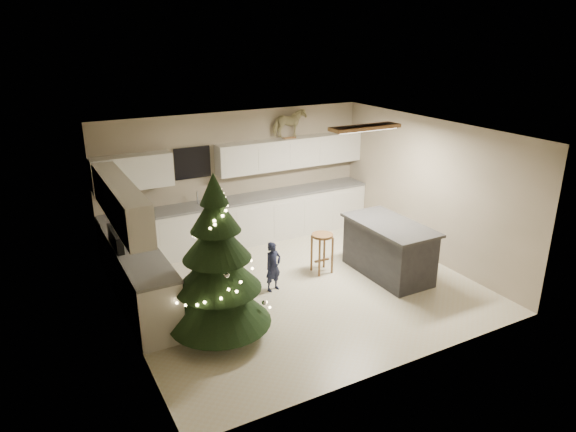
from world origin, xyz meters
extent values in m
plane|color=beige|center=(0.00, 0.00, 0.00)|extent=(5.50, 5.50, 0.00)
cube|color=tan|center=(0.00, 2.50, 1.30)|extent=(5.50, 0.02, 2.60)
cube|color=tan|center=(0.00, -2.50, 1.30)|extent=(5.50, 0.02, 2.60)
cube|color=tan|center=(-2.75, 0.00, 1.30)|extent=(0.02, 5.00, 2.60)
cube|color=tan|center=(2.75, 0.00, 1.30)|extent=(0.02, 5.00, 2.60)
cube|color=silver|center=(0.00, 0.00, 2.60)|extent=(5.50, 5.00, 0.02)
cube|color=brown|center=(1.30, 0.10, 2.55)|extent=(1.25, 0.32, 0.06)
cube|color=white|center=(1.30, 0.10, 2.52)|extent=(1.15, 0.24, 0.02)
cube|color=silver|center=(0.00, 2.20, 0.45)|extent=(5.48, 0.60, 0.90)
cube|color=silver|center=(-2.45, 0.60, 0.45)|extent=(0.60, 2.60, 0.90)
cube|color=slate|center=(0.00, 2.19, 0.92)|extent=(5.48, 0.62, 0.04)
cube|color=slate|center=(-2.44, 0.60, 0.92)|extent=(0.62, 2.60, 0.04)
cube|color=silver|center=(-2.05, 2.33, 1.70)|extent=(1.40, 0.35, 0.60)
cube|color=silver|center=(1.15, 2.33, 1.70)|extent=(3.20, 0.35, 0.60)
cube|color=silver|center=(-2.58, 0.72, 1.70)|extent=(0.35, 2.60, 0.60)
cube|color=black|center=(-0.90, 2.47, 1.70)|extent=(0.70, 0.04, 0.60)
cube|color=#99999E|center=(-0.90, 2.20, 0.90)|extent=(0.55, 0.40, 0.06)
cylinder|color=#99999E|center=(-0.90, 2.30, 1.06)|extent=(0.03, 0.03, 0.24)
cube|color=black|center=(-2.43, 0.90, 0.45)|extent=(0.64, 0.75, 0.90)
cube|color=black|center=(-2.68, 0.90, 1.05)|extent=(0.10, 0.75, 0.30)
cube|color=black|center=(1.62, -0.32, 0.45)|extent=(0.80, 1.60, 0.90)
cube|color=black|center=(1.62, -0.32, 0.93)|extent=(0.90, 1.70, 0.05)
cylinder|color=brown|center=(0.65, 0.30, 0.69)|extent=(0.37, 0.37, 0.04)
cylinder|color=brown|center=(0.52, 0.17, 0.34)|extent=(0.04, 0.04, 0.67)
cylinder|color=brown|center=(0.79, 0.17, 0.34)|extent=(0.04, 0.04, 0.67)
cylinder|color=brown|center=(0.52, 0.44, 0.34)|extent=(0.04, 0.04, 0.67)
cylinder|color=brown|center=(0.79, 0.44, 0.34)|extent=(0.04, 0.04, 0.67)
cube|color=brown|center=(0.65, 0.30, 0.22)|extent=(0.29, 0.03, 0.03)
cylinder|color=#3F2816|center=(-1.66, -0.73, 0.16)|extent=(0.13, 0.13, 0.31)
cone|color=black|center=(-1.66, -0.73, 0.58)|extent=(1.43, 1.43, 0.73)
cone|color=black|center=(-1.66, -0.73, 1.05)|extent=(1.18, 1.18, 0.63)
cone|color=black|center=(-1.66, -0.73, 1.47)|extent=(0.92, 0.92, 0.58)
cone|color=black|center=(-1.66, -0.73, 1.84)|extent=(0.67, 0.67, 0.52)
cone|color=black|center=(-1.66, -0.73, 2.15)|extent=(0.38, 0.38, 0.42)
sphere|color=#FFD88C|center=(-0.92, -0.73, 0.26)|extent=(0.04, 0.04, 0.04)
sphere|color=#FFD88C|center=(-0.97, -0.50, 0.31)|extent=(0.04, 0.04, 0.04)
sphere|color=#FFD88C|center=(-1.10, -0.30, 0.36)|extent=(0.04, 0.04, 0.04)
sphere|color=#FFD88C|center=(-1.27, -0.15, 0.40)|extent=(0.04, 0.04, 0.04)
sphere|color=#FFD88C|center=(-1.48, -0.07, 0.45)|extent=(0.04, 0.04, 0.04)
sphere|color=#FFD88C|center=(-1.70, -0.07, 0.49)|extent=(0.04, 0.04, 0.04)
sphere|color=#FFD88C|center=(-1.91, -0.13, 0.54)|extent=(0.04, 0.04, 0.04)
sphere|color=#FFD88C|center=(-2.07, -0.25, 0.59)|extent=(0.04, 0.04, 0.04)
sphere|color=#FFD88C|center=(-2.19, -0.42, 0.63)|extent=(0.04, 0.04, 0.04)
sphere|color=#FFD88C|center=(-2.25, -0.61, 0.68)|extent=(0.04, 0.04, 0.04)
sphere|color=#FFD88C|center=(-2.24, -0.80, 0.73)|extent=(0.04, 0.04, 0.04)
sphere|color=#FFD88C|center=(-2.18, -0.97, 0.77)|extent=(0.04, 0.04, 0.04)
sphere|color=#FFD88C|center=(-2.06, -1.11, 0.82)|extent=(0.04, 0.04, 0.04)
sphere|color=#FFD88C|center=(-1.91, -1.21, 0.87)|extent=(0.04, 0.04, 0.04)
sphere|color=#FFD88C|center=(-1.74, -1.24, 0.91)|extent=(0.04, 0.04, 0.04)
sphere|color=#FFD88C|center=(-1.58, -1.23, 0.96)|extent=(0.04, 0.04, 0.04)
sphere|color=#FFD88C|center=(-1.43, -1.16, 1.00)|extent=(0.04, 0.04, 0.04)
sphere|color=#FFD88C|center=(-1.32, -1.05, 1.05)|extent=(0.04, 0.04, 0.04)
sphere|color=#FFD88C|center=(-1.25, -0.92, 1.10)|extent=(0.04, 0.04, 0.04)
sphere|color=#FFD88C|center=(-1.23, -0.77, 1.14)|extent=(0.04, 0.04, 0.04)
sphere|color=#FFD88C|center=(-1.25, -0.64, 1.19)|extent=(0.04, 0.04, 0.04)
sphere|color=#FFD88C|center=(-1.32, -0.52, 1.24)|extent=(0.04, 0.04, 0.04)
sphere|color=#FFD88C|center=(-1.41, -0.43, 1.28)|extent=(0.04, 0.04, 0.04)
sphere|color=#FFD88C|center=(-1.53, -0.38, 1.33)|extent=(0.04, 0.04, 0.04)
sphere|color=#FFD88C|center=(-1.65, -0.37, 1.38)|extent=(0.04, 0.04, 0.04)
sphere|color=#FFD88C|center=(-1.76, -0.40, 1.42)|extent=(0.04, 0.04, 0.04)
sphere|color=#FFD88C|center=(-1.85, -0.46, 1.47)|extent=(0.04, 0.04, 0.04)
sphere|color=#FFD88C|center=(-1.91, -0.55, 1.51)|extent=(0.04, 0.04, 0.04)
sphere|color=#FFD88C|center=(-1.94, -0.64, 1.56)|extent=(0.04, 0.04, 0.04)
sphere|color=#FFD88C|center=(-1.94, -0.74, 1.61)|extent=(0.04, 0.04, 0.04)
sphere|color=#FFD88C|center=(-1.91, -0.82, 1.65)|extent=(0.04, 0.04, 0.04)
sphere|color=#FFD88C|center=(-1.86, -0.88, 1.70)|extent=(0.04, 0.04, 0.04)
sphere|color=#FFD88C|center=(-1.79, -0.92, 1.75)|extent=(0.04, 0.04, 0.04)
sphere|color=#FFD88C|center=(-1.72, -0.94, 1.79)|extent=(0.04, 0.04, 0.04)
sphere|color=#FFD88C|center=(-1.65, -0.93, 1.84)|extent=(0.04, 0.04, 0.04)
sphere|color=#FFD88C|center=(-1.59, -0.90, 1.89)|extent=(0.04, 0.04, 0.04)
sphere|color=#FFD88C|center=(-1.55, -0.85, 1.93)|extent=(0.04, 0.04, 0.04)
sphere|color=#FFD88C|center=(-1.53, -0.81, 1.98)|extent=(0.04, 0.04, 0.04)
sphere|color=#FFD88C|center=(-1.53, -0.76, 2.03)|extent=(0.04, 0.04, 0.04)
sphere|color=#FFD88C|center=(-1.55, -0.72, 2.07)|extent=(0.04, 0.04, 0.04)
sphere|color=#FFD88C|center=(-1.57, -0.69, 2.12)|extent=(0.04, 0.04, 0.04)
sphere|color=#FFD88C|center=(-1.60, -0.67, 2.16)|extent=(0.04, 0.04, 0.04)
sphere|color=#FFD88C|center=(-1.63, -0.67, 2.21)|extent=(0.04, 0.04, 0.04)
sphere|color=silver|center=(-1.05, -0.73, 0.47)|extent=(0.07, 0.07, 0.07)
sphere|color=silver|center=(-1.96, -0.32, 0.79)|extent=(0.07, 0.07, 0.07)
sphere|color=silver|center=(-1.78, -1.10, 1.10)|extent=(0.07, 0.07, 0.07)
sphere|color=silver|center=(-1.40, -0.64, 1.42)|extent=(0.07, 0.07, 0.07)
sphere|color=silver|center=(-1.80, -0.63, 1.73)|extent=(0.07, 0.07, 0.07)
sphere|color=silver|center=(-1.66, -0.79, 2.05)|extent=(0.07, 0.07, 0.07)
imported|color=black|center=(-0.41, 0.11, 0.42)|extent=(0.34, 0.27, 0.84)
cube|color=brown|center=(1.10, 2.28, 2.01)|extent=(0.26, 0.02, 0.02)
cube|color=brown|center=(1.10, 2.37, 2.01)|extent=(0.26, 0.02, 0.02)
imported|color=#CEC08B|center=(1.10, 2.33, 2.30)|extent=(0.67, 0.31, 0.56)
camera|label=1|loc=(-3.81, -6.67, 4.03)|focal=32.00mm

